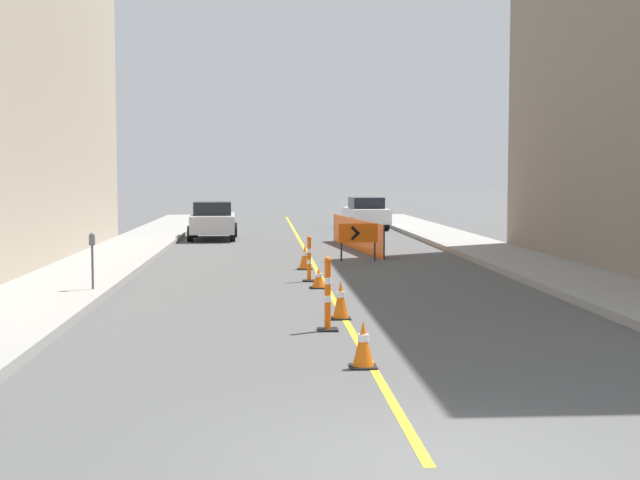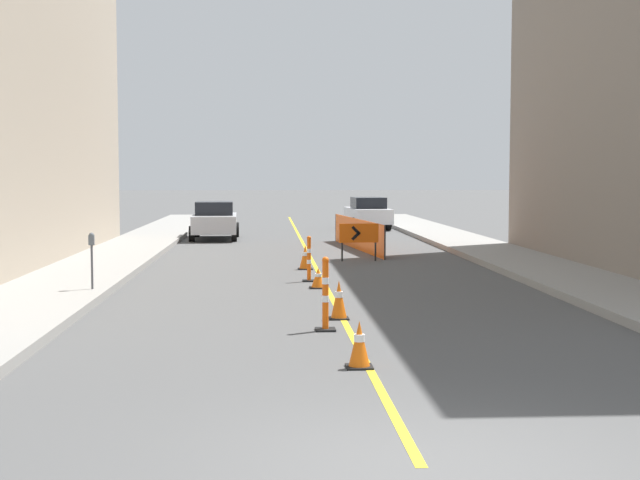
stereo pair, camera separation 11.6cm
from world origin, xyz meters
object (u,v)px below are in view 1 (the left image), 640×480
at_px(delineator_post_front, 328,298).
at_px(arrow_barricade_primary, 358,234).
at_px(parking_meter_near_curb, 92,249).
at_px(traffic_cone_nearest, 363,345).
at_px(parked_car_curb_near, 213,220).
at_px(delineator_post_rear, 309,262).
at_px(traffic_cone_second, 341,300).
at_px(traffic_cone_third, 319,278).
at_px(traffic_cone_fourth, 305,257).
at_px(parked_car_curb_mid, 366,213).

bearing_deg(delineator_post_front, arrow_barricade_primary, 81.46).
xyz_separation_m(arrow_barricade_primary, parking_meter_near_curb, (-6.74, -7.85, 0.23)).
bearing_deg(traffic_cone_nearest, parked_car_curb_near, 97.85).
relative_size(delineator_post_rear, arrow_barricade_primary, 0.94).
bearing_deg(delineator_post_rear, parked_car_curb_near, 102.19).
bearing_deg(traffic_cone_second, parked_car_curb_near, 99.56).
distance_m(delineator_post_front, arrow_barricade_primary, 12.54).
height_order(traffic_cone_third, delineator_post_rear, delineator_post_rear).
bearing_deg(parked_car_curb_near, traffic_cone_third, -80.03).
distance_m(traffic_cone_fourth, parked_car_curb_near, 12.57).
bearing_deg(traffic_cone_nearest, traffic_cone_second, 89.24).
height_order(delineator_post_rear, parked_car_curb_near, parked_car_curb_near).
height_order(traffic_cone_nearest, arrow_barricade_primary, arrow_barricade_primary).
relative_size(traffic_cone_nearest, delineator_post_rear, 0.57).
distance_m(traffic_cone_nearest, arrow_barricade_primary, 15.50).
bearing_deg(delineator_post_front, parking_meter_near_curb, 136.97).
height_order(arrow_barricade_primary, parked_car_curb_near, parked_car_curb_near).
bearing_deg(parking_meter_near_curb, parked_car_curb_mid, 69.94).
distance_m(traffic_cone_nearest, delineator_post_front, 3.04).
bearing_deg(traffic_cone_second, parked_car_curb_mid, 82.40).
xyz_separation_m(traffic_cone_nearest, parking_meter_near_curb, (-5.15, 7.57, 0.74)).
height_order(delineator_post_rear, parked_car_curb_mid, parked_car_curb_mid).
bearing_deg(delineator_post_front, traffic_cone_second, 74.72).
height_order(traffic_cone_third, parking_meter_near_curb, parking_meter_near_curb).
height_order(delineator_post_rear, arrow_barricade_primary, arrow_barricade_primary).
height_order(delineator_post_rear, parking_meter_near_curb, parking_meter_near_curb).
bearing_deg(traffic_cone_nearest, delineator_post_rear, 91.27).
bearing_deg(arrow_barricade_primary, parking_meter_near_curb, -133.37).
bearing_deg(delineator_post_front, traffic_cone_fourth, 89.53).
bearing_deg(arrow_barricade_primary, parked_car_curb_mid, 79.82).
distance_m(traffic_cone_third, traffic_cone_fourth, 4.26).
height_order(traffic_cone_fourth, delineator_post_front, delineator_post_front).
bearing_deg(parking_meter_near_curb, traffic_cone_third, 13.85).
height_order(traffic_cone_second, parked_car_curb_mid, parked_car_curb_mid).
xyz_separation_m(traffic_cone_second, traffic_cone_fourth, (-0.25, 8.84, -0.02)).
height_order(traffic_cone_fourth, delineator_post_rear, delineator_post_rear).
xyz_separation_m(arrow_barricade_primary, parked_car_curb_mid, (2.17, 16.57, -0.04)).
bearing_deg(parked_car_curb_mid, traffic_cone_second, -101.02).
xyz_separation_m(arrow_barricade_primary, parked_car_curb_near, (-5.06, 9.80, -0.04)).
distance_m(traffic_cone_second, traffic_cone_fourth, 8.85).
bearing_deg(traffic_cone_second, traffic_cone_nearest, -90.76).
xyz_separation_m(traffic_cone_nearest, traffic_cone_fourth, (-0.20, 13.08, 0.02)).
height_order(arrow_barricade_primary, parked_car_curb_mid, parked_car_curb_mid).
bearing_deg(delineator_post_rear, traffic_cone_second, -87.29).
bearing_deg(traffic_cone_fourth, traffic_cone_second, -88.37).
distance_m(traffic_cone_second, parked_car_curb_mid, 27.99).
xyz_separation_m(traffic_cone_second, delineator_post_front, (-0.33, -1.22, 0.20)).
distance_m(parked_car_curb_near, parking_meter_near_curb, 17.72).
height_order(traffic_cone_nearest, parked_car_curb_near, parked_car_curb_near).
xyz_separation_m(traffic_cone_nearest, delineator_post_front, (-0.28, 3.02, 0.24)).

